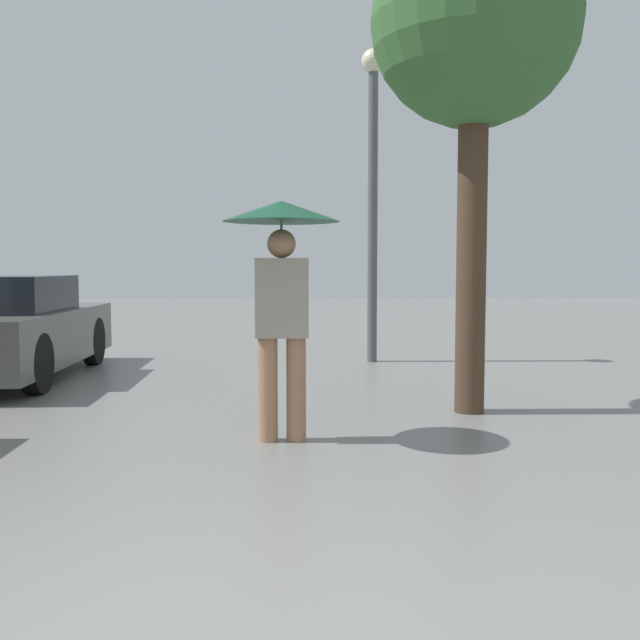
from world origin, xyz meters
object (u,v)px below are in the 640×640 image
object	(u,v)px
street_lamp	(373,167)
tree	(475,29)
pedestrian	(282,263)
parked_car_farthest	(3,330)

from	to	relation	value
street_lamp	tree	bearing A→B (deg)	-83.14
pedestrian	tree	world-z (taller)	tree
pedestrian	tree	bearing A→B (deg)	29.78
tree	street_lamp	world-z (taller)	tree
pedestrian	street_lamp	distance (m)	5.11
parked_car_farthest	pedestrian	bearing A→B (deg)	-44.74
parked_car_farthest	street_lamp	distance (m)	5.42
pedestrian	parked_car_farthest	bearing A→B (deg)	135.26
tree	pedestrian	bearing A→B (deg)	-150.22
tree	parked_car_farthest	bearing A→B (deg)	155.53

